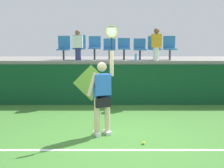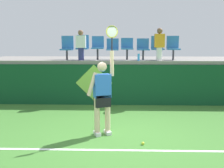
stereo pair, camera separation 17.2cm
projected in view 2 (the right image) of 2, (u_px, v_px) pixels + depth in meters
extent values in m
plane|color=#3D752D|center=(119.00, 137.00, 6.03)|extent=(40.00, 40.00, 0.00)
cube|color=#0F4223|center=(119.00, 85.00, 9.11)|extent=(10.52, 0.20, 1.42)
cube|color=gray|center=(120.00, 60.00, 10.38)|extent=(10.52, 2.93, 0.12)
cube|color=white|center=(119.00, 150.00, 5.29)|extent=(9.47, 0.08, 0.01)
cube|color=white|center=(97.00, 133.00, 6.15)|extent=(0.21, 0.29, 0.08)
cube|color=white|center=(108.00, 132.00, 6.24)|extent=(0.21, 0.29, 0.08)
cylinder|color=beige|center=(97.00, 117.00, 6.09)|extent=(0.13, 0.13, 0.91)
cylinder|color=beige|center=(108.00, 116.00, 6.18)|extent=(0.13, 0.13, 0.91)
cube|color=black|center=(102.00, 101.00, 6.07)|extent=(0.42, 0.34, 0.28)
cube|color=blue|center=(102.00, 86.00, 6.02)|extent=(0.43, 0.35, 0.54)
sphere|color=beige|center=(102.00, 67.00, 5.95)|extent=(0.22, 0.22, 0.22)
cylinder|color=beige|center=(92.00, 84.00, 5.93)|extent=(0.27, 0.18, 0.55)
cylinder|color=beige|center=(112.00, 63.00, 6.02)|extent=(0.09, 0.09, 0.58)
cylinder|color=black|center=(112.00, 44.00, 5.95)|extent=(0.03, 0.03, 0.30)
torus|color=gold|center=(112.00, 32.00, 5.91)|extent=(0.27, 0.13, 0.28)
ellipsoid|color=silver|center=(112.00, 32.00, 5.91)|extent=(0.23, 0.10, 0.24)
sphere|color=#D1E533|center=(143.00, 143.00, 5.57)|extent=(0.07, 0.07, 0.07)
cylinder|color=#338CE5|center=(139.00, 57.00, 9.02)|extent=(0.08, 0.08, 0.24)
cylinder|color=#38383D|center=(67.00, 55.00, 9.55)|extent=(0.07, 0.07, 0.34)
cube|color=#2D70B2|center=(67.00, 50.00, 9.52)|extent=(0.44, 0.42, 0.05)
cube|color=#2D70B2|center=(68.00, 42.00, 9.66)|extent=(0.44, 0.04, 0.47)
cylinder|color=#38383D|center=(82.00, 55.00, 9.53)|extent=(0.07, 0.07, 0.38)
cube|color=#2D70B2|center=(82.00, 49.00, 9.49)|extent=(0.44, 0.42, 0.05)
cube|color=#2D70B2|center=(83.00, 41.00, 9.64)|extent=(0.44, 0.04, 0.47)
cylinder|color=#38383D|center=(98.00, 54.00, 9.51)|extent=(0.07, 0.07, 0.39)
cube|color=#2D70B2|center=(98.00, 48.00, 9.48)|extent=(0.44, 0.42, 0.05)
cube|color=#2D70B2|center=(98.00, 42.00, 9.63)|extent=(0.44, 0.04, 0.41)
cylinder|color=#38383D|center=(113.00, 55.00, 9.50)|extent=(0.07, 0.07, 0.34)
cube|color=#2D70B2|center=(113.00, 50.00, 9.47)|extent=(0.44, 0.42, 0.05)
cube|color=#2D70B2|center=(113.00, 44.00, 9.62)|extent=(0.44, 0.04, 0.38)
cylinder|color=#38383D|center=(127.00, 55.00, 9.48)|extent=(0.07, 0.07, 0.37)
cube|color=#2D70B2|center=(127.00, 49.00, 9.45)|extent=(0.44, 0.42, 0.05)
cube|color=#2D70B2|center=(127.00, 43.00, 9.60)|extent=(0.44, 0.04, 0.37)
cylinder|color=#38383D|center=(143.00, 55.00, 9.47)|extent=(0.07, 0.07, 0.35)
cube|color=#2D70B2|center=(143.00, 50.00, 9.44)|extent=(0.44, 0.42, 0.05)
cube|color=#2D70B2|center=(143.00, 44.00, 9.59)|extent=(0.44, 0.04, 0.38)
cylinder|color=#38383D|center=(158.00, 55.00, 9.45)|extent=(0.07, 0.07, 0.36)
cube|color=#2D70B2|center=(158.00, 49.00, 9.42)|extent=(0.44, 0.42, 0.05)
cube|color=#2D70B2|center=(157.00, 42.00, 9.57)|extent=(0.44, 0.04, 0.45)
cylinder|color=#38383D|center=(173.00, 55.00, 9.43)|extent=(0.07, 0.07, 0.36)
cube|color=#2D70B2|center=(173.00, 49.00, 9.40)|extent=(0.44, 0.42, 0.05)
cube|color=#2D70B2|center=(173.00, 42.00, 9.55)|extent=(0.44, 0.04, 0.45)
cylinder|color=white|center=(159.00, 54.00, 9.07)|extent=(0.20, 0.20, 0.45)
cube|color=orange|center=(160.00, 41.00, 9.00)|extent=(0.34, 0.20, 0.47)
sphere|color=brown|center=(160.00, 31.00, 8.94)|extent=(0.20, 0.20, 0.20)
cylinder|color=navy|center=(81.00, 54.00, 9.20)|extent=(0.20, 0.20, 0.44)
cube|color=white|center=(81.00, 42.00, 9.13)|extent=(0.34, 0.20, 0.43)
sphere|color=brown|center=(81.00, 33.00, 9.08)|extent=(0.19, 0.19, 0.19)
cube|color=#0F4223|center=(94.00, 105.00, 9.14)|extent=(0.90, 0.01, 0.00)
plane|color=#8CC64C|center=(94.00, 83.00, 9.01)|extent=(1.27, 0.00, 1.27)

